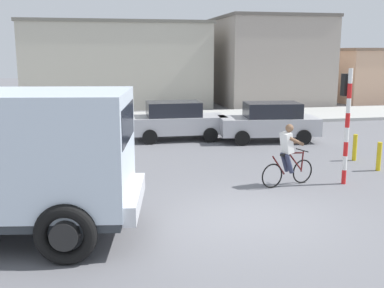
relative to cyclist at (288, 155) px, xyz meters
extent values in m
plane|color=slate|center=(-1.65, -2.12, -0.86)|extent=(120.00, 120.00, 0.00)
cube|color=#ADADA8|center=(-1.65, 13.27, -0.78)|extent=(80.00, 5.00, 0.16)
cube|color=silver|center=(-4.38, -2.72, -0.06)|extent=(0.62, 2.38, 0.36)
cube|color=black|center=(-4.52, -2.70, 1.43)|extent=(0.46, 2.12, 0.70)
torus|color=black|center=(-5.24, -1.29, -0.31)|extent=(1.12, 0.41, 1.10)
cylinder|color=black|center=(-5.24, -1.29, -0.31)|extent=(0.54, 0.38, 0.50)
torus|color=black|center=(-5.66, -3.81, -0.31)|extent=(1.12, 0.41, 1.10)
cylinder|color=black|center=(-5.66, -3.81, -0.31)|extent=(0.54, 0.38, 0.50)
torus|color=black|center=(0.52, 0.15, -0.52)|extent=(0.66, 0.22, 0.68)
torus|color=black|center=(-0.49, -0.14, -0.52)|extent=(0.66, 0.22, 0.68)
cylinder|color=#591E1E|center=(0.18, 0.05, 0.04)|extent=(0.59, 0.21, 0.09)
cylinder|color=#591E1E|center=(0.24, 0.07, -0.20)|extent=(0.50, 0.18, 0.57)
cylinder|color=#591E1E|center=(-0.30, -0.08, -0.25)|extent=(0.44, 0.16, 0.57)
cylinder|color=#591E1E|center=(0.49, 0.14, -0.23)|extent=(0.10, 0.07, 0.59)
cylinder|color=black|center=(0.47, 0.13, 0.09)|extent=(0.17, 0.49, 0.03)
cube|color=black|center=(-0.10, -0.03, 0.02)|extent=(0.26, 0.18, 0.06)
cube|color=white|center=(-0.06, -0.02, 0.35)|extent=(0.37, 0.39, 0.59)
sphere|color=brown|center=(0.01, 0.00, 0.75)|extent=(0.22, 0.22, 0.22)
cylinder|color=#2D334C|center=(-0.05, 0.09, -0.21)|extent=(0.33, 0.20, 0.57)
cylinder|color=brown|center=(0.09, 0.19, 0.40)|extent=(0.50, 0.22, 0.29)
cylinder|color=#2D334C|center=(0.00, -0.10, -0.21)|extent=(0.33, 0.20, 0.57)
cylinder|color=brown|center=(0.18, -0.11, 0.40)|extent=(0.50, 0.22, 0.29)
cylinder|color=red|center=(1.63, -0.15, -0.66)|extent=(0.12, 0.12, 0.40)
cylinder|color=white|center=(1.63, -0.15, -0.26)|extent=(0.12, 0.12, 0.40)
cylinder|color=red|center=(1.63, -0.15, 0.14)|extent=(0.12, 0.12, 0.40)
cylinder|color=white|center=(1.63, -0.15, 0.54)|extent=(0.12, 0.12, 0.40)
cylinder|color=red|center=(1.63, -0.15, 0.94)|extent=(0.12, 0.12, 0.40)
cylinder|color=white|center=(1.63, -0.15, 1.34)|extent=(0.12, 0.12, 0.40)
cylinder|color=red|center=(1.63, -0.15, 1.74)|extent=(0.12, 0.12, 0.40)
cylinder|color=white|center=(1.63, -0.15, 2.14)|extent=(0.12, 0.12, 0.40)
cube|color=black|center=(1.63, 0.03, 1.89)|extent=(0.24, 0.20, 0.60)
sphere|color=red|center=(1.63, 0.15, 1.89)|extent=(0.14, 0.14, 0.14)
cube|color=#B7B7BC|center=(-1.84, 7.38, -0.21)|extent=(4.02, 1.74, 0.70)
cube|color=black|center=(-1.99, 7.38, 0.44)|extent=(2.22, 1.47, 0.60)
cylinder|color=black|center=(-0.59, 8.21, -0.56)|extent=(0.60, 0.19, 0.60)
cylinder|color=black|center=(-0.61, 6.51, -0.56)|extent=(0.60, 0.19, 0.60)
cylinder|color=black|center=(-3.07, 8.24, -0.56)|extent=(0.60, 0.19, 0.60)
cylinder|color=black|center=(-3.09, 6.54, -0.56)|extent=(0.60, 0.19, 0.60)
cube|color=#B7B7BC|center=(-7.99, 8.19, -0.21)|extent=(4.07, 1.86, 0.70)
cube|color=black|center=(-7.84, 8.20, 0.44)|extent=(2.26, 1.53, 0.60)
cylinder|color=black|center=(-6.72, 7.39, -0.56)|extent=(0.61, 0.20, 0.60)
cylinder|color=black|center=(-6.79, 9.09, -0.56)|extent=(0.61, 0.20, 0.60)
cube|color=#B7B7BC|center=(1.79, 6.29, -0.21)|extent=(4.17, 2.15, 0.70)
cube|color=black|center=(1.93, 6.27, 0.44)|extent=(2.35, 1.69, 0.60)
cylinder|color=black|center=(0.46, 5.59, -0.56)|extent=(0.62, 0.25, 0.60)
cylinder|color=black|center=(0.65, 7.27, -0.56)|extent=(0.62, 0.25, 0.60)
cylinder|color=black|center=(2.92, 5.30, -0.56)|extent=(0.62, 0.25, 0.60)
cylinder|color=black|center=(3.12, 6.99, -0.56)|extent=(0.62, 0.25, 0.60)
cylinder|color=gold|center=(3.44, 0.99, -0.41)|extent=(0.14, 0.14, 0.90)
cylinder|color=gold|center=(3.44, 2.39, -0.41)|extent=(0.14, 0.14, 0.90)
cube|color=#B2AD9E|center=(-3.74, 20.88, 1.84)|extent=(11.93, 6.87, 5.41)
cube|color=slate|center=(-3.74, 20.88, 4.64)|extent=(12.17, 7.00, 0.20)
cube|color=#9E9389|center=(6.78, 19.89, 2.06)|extent=(7.03, 7.24, 5.85)
cube|color=#5E5852|center=(6.78, 19.89, 5.08)|extent=(7.17, 7.38, 0.20)
camera|label=1|loc=(-4.98, -11.55, 2.76)|focal=43.19mm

